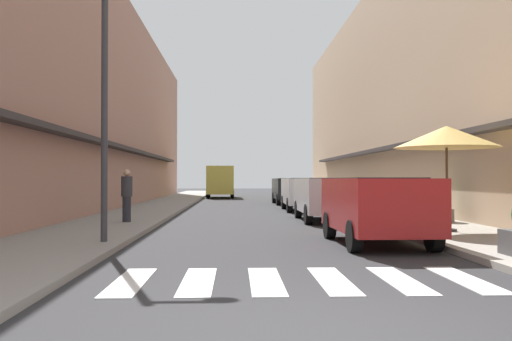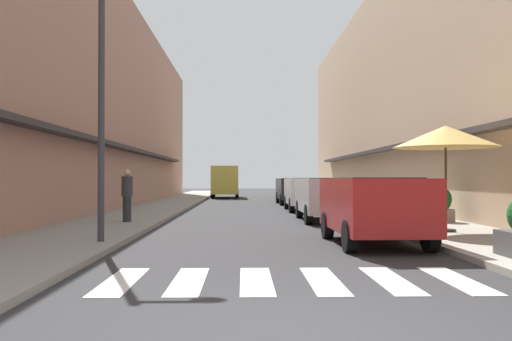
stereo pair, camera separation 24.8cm
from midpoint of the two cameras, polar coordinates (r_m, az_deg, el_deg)
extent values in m
plane|color=#2B2B2D|center=(25.41, -0.36, -4.09)|extent=(111.42, 111.42, 0.00)
cube|color=gray|center=(25.69, -10.91, -3.90)|extent=(2.92, 70.90, 0.12)
cube|color=#9E998E|center=(25.97, 10.08, -3.87)|extent=(2.92, 70.90, 0.12)
cube|color=#A87A6B|center=(28.26, -18.42, 6.75)|extent=(5.00, 47.58, 10.30)
cube|color=#332D2D|center=(27.40, -12.91, 2.03)|extent=(0.50, 33.31, 0.16)
cube|color=tan|center=(28.81, 17.18, 7.81)|extent=(5.00, 47.58, 11.51)
cube|color=#332D2D|center=(27.74, 11.84, 1.99)|extent=(0.50, 33.31, 0.16)
cube|color=silver|center=(8.19, -13.57, -10.95)|extent=(0.45, 2.20, 0.01)
cube|color=silver|center=(8.06, -6.80, -11.13)|extent=(0.45, 2.20, 0.01)
cube|color=silver|center=(8.04, 0.09, -11.16)|extent=(0.45, 2.20, 0.01)
cube|color=silver|center=(8.13, 6.93, -11.04)|extent=(0.45, 2.20, 0.01)
cube|color=silver|center=(8.33, 13.51, -10.78)|extent=(0.45, 2.20, 0.01)
cube|color=silver|center=(8.63, 19.70, -10.40)|extent=(0.45, 2.20, 0.01)
cube|color=maroon|center=(12.53, 11.60, -3.38)|extent=(1.82, 3.94, 1.13)
cube|color=black|center=(12.33, 11.81, -2.00)|extent=(1.51, 2.22, 0.56)
cylinder|color=black|center=(13.66, 6.98, -5.55)|extent=(0.23, 0.64, 0.64)
cylinder|color=black|center=(14.02, 13.42, -5.41)|extent=(0.23, 0.64, 0.64)
cylinder|color=black|center=(11.13, 9.33, -6.63)|extent=(0.23, 0.64, 0.64)
cylinder|color=black|center=(11.58, 17.08, -6.38)|extent=(0.23, 0.64, 0.64)
cube|color=silver|center=(19.22, 6.77, -2.49)|extent=(1.77, 4.46, 1.13)
cube|color=black|center=(19.00, 6.87, -1.59)|extent=(1.48, 2.50, 0.56)
cylinder|color=black|center=(20.61, 3.96, -3.96)|extent=(0.22, 0.64, 0.64)
cylinder|color=black|center=(20.83, 8.33, -3.91)|extent=(0.22, 0.64, 0.64)
cylinder|color=black|center=(17.69, 4.94, -4.47)|extent=(0.22, 0.64, 0.64)
cylinder|color=black|center=(17.95, 10.00, -4.41)|extent=(0.22, 0.64, 0.64)
cube|color=silver|center=(25.19, 4.65, -2.10)|extent=(1.79, 4.40, 1.13)
cube|color=black|center=(24.97, 4.71, -1.41)|extent=(1.49, 2.47, 0.56)
cylinder|color=black|center=(26.58, 2.60, -3.25)|extent=(0.23, 0.64, 0.64)
cylinder|color=black|center=(26.74, 6.00, -3.23)|extent=(0.23, 0.64, 0.64)
cylinder|color=black|center=(23.70, 3.12, -3.55)|extent=(0.23, 0.64, 0.64)
cylinder|color=black|center=(23.88, 6.93, -3.52)|extent=(0.23, 0.64, 0.64)
cube|color=black|center=(31.56, 3.28, -1.84)|extent=(1.79, 4.39, 1.13)
cube|color=black|center=(31.34, 3.31, -1.29)|extent=(1.49, 2.46, 0.56)
cylinder|color=black|center=(32.94, 1.64, -2.78)|extent=(0.23, 0.64, 0.64)
cylinder|color=black|center=(33.10, 4.39, -2.77)|extent=(0.23, 0.64, 0.64)
cylinder|color=black|center=(30.07, 2.05, -2.97)|extent=(0.23, 0.64, 0.64)
cylinder|color=black|center=(30.24, 5.06, -2.95)|extent=(0.23, 0.64, 0.64)
cube|color=#D8CC4C|center=(42.15, -3.83, -0.97)|extent=(2.06, 5.44, 2.03)
cube|color=black|center=(41.89, -3.84, 0.06)|extent=(1.70, 3.06, 0.56)
cylinder|color=black|center=(43.97, -4.98, -2.28)|extent=(0.23, 0.64, 0.64)
cylinder|color=black|center=(43.95, -2.64, -2.29)|extent=(0.23, 0.64, 0.64)
cylinder|color=black|center=(40.40, -5.13, -2.41)|extent=(0.23, 0.64, 0.64)
cylinder|color=black|center=(40.39, -2.59, -2.42)|extent=(0.23, 0.64, 0.64)
cylinder|color=#38383D|center=(12.36, -15.73, 6.47)|extent=(0.14, 0.14, 5.78)
cylinder|color=#262626|center=(14.91, 18.41, -5.77)|extent=(0.48, 0.48, 0.06)
cylinder|color=#4C3823|center=(14.85, 18.39, -1.31)|extent=(0.06, 0.06, 2.38)
cone|color=#D8B259|center=(14.89, 18.37, 3.27)|extent=(2.63, 2.63, 0.55)
cube|color=gray|center=(18.27, 17.56, -4.34)|extent=(0.79, 0.79, 0.39)
sphere|color=#195623|center=(18.24, 17.56, -2.80)|extent=(0.85, 0.85, 0.85)
cylinder|color=#282B33|center=(17.62, -13.42, -3.85)|extent=(0.26, 0.26, 0.78)
cylinder|color=#333338|center=(17.60, -13.41, -1.58)|extent=(0.34, 0.34, 0.62)
sphere|color=tan|center=(17.60, -13.40, -0.24)|extent=(0.21, 0.21, 0.21)
camera|label=1|loc=(0.12, -90.41, 0.01)|focal=39.30mm
camera|label=2|loc=(0.12, 89.59, -0.01)|focal=39.30mm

